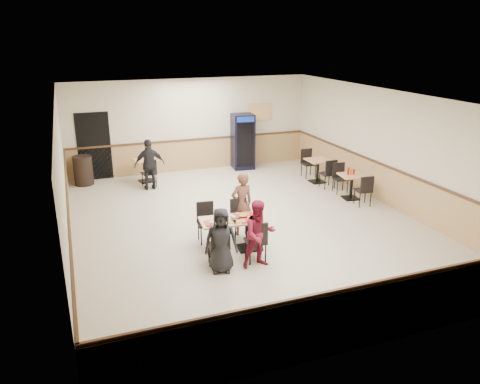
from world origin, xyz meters
name	(u,v)px	position (x,y,z in m)	size (l,w,h in m)	color
ground	(247,223)	(0.00, 0.00, 0.00)	(10.00, 10.00, 0.00)	beige
room_shell	(271,166)	(1.78, 2.55, 0.58)	(10.00, 10.00, 10.00)	silver
main_table	(232,230)	(-0.82, -1.29, 0.47)	(1.38, 0.78, 0.71)	black
main_chairs	(230,231)	(-0.87, -1.29, 0.45)	(1.31, 1.65, 0.90)	black
diner_woman_left	(221,240)	(-1.32, -2.05, 0.64)	(0.63, 0.41, 1.28)	black
diner_woman_right	(259,234)	(-0.56, -2.12, 0.68)	(0.66, 0.52, 1.36)	maroon
diner_man_opposite	(242,204)	(-0.32, -0.53, 0.72)	(0.53, 0.35, 1.45)	brown
lone_diner	(150,165)	(-1.69, 3.41, 0.74)	(0.87, 0.36, 1.49)	black
tabletop_clutter	(234,219)	(-0.80, -1.36, 0.73)	(1.18, 0.61, 0.12)	#B3130B
side_table_near	(352,183)	(3.34, 0.64, 0.46)	(0.72, 0.72, 0.69)	black
side_table_near_chair_south	(363,190)	(3.34, 0.09, 0.43)	(0.40, 0.40, 0.87)	black
side_table_near_chair_north	(341,178)	(3.34, 1.19, 0.43)	(0.40, 0.40, 0.87)	black
side_table_far	(318,167)	(3.22, 2.30, 0.48)	(0.67, 0.67, 0.72)	black
side_table_far_chair_south	(327,173)	(3.22, 1.72, 0.45)	(0.42, 0.42, 0.91)	black
side_table_far_chair_north	(309,163)	(3.22, 2.87, 0.45)	(0.42, 0.42, 0.91)	black
condiment_caddy	(350,171)	(3.31, 0.69, 0.77)	(0.23, 0.06, 0.20)	#AF120C
back_table	(146,167)	(-1.69, 4.20, 0.46)	(0.75, 0.75, 0.70)	black
back_table_chair_lone	(149,173)	(-1.69, 3.64, 0.44)	(0.41, 0.41, 0.88)	black
pepsi_cooler	(243,141)	(1.64, 4.59, 0.92)	(0.76, 0.77, 1.83)	black
trash_bin	(83,170)	(-3.50, 4.55, 0.44)	(0.56, 0.56, 0.88)	black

